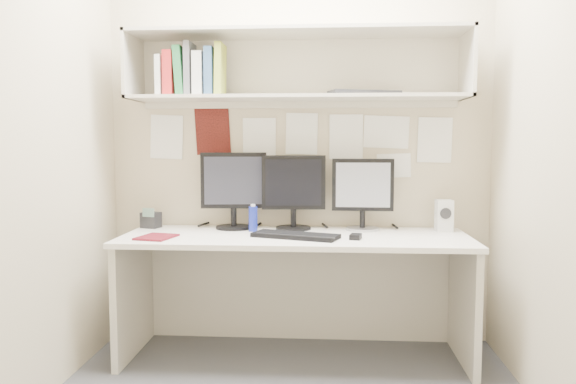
# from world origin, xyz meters

# --- Properties ---
(wall_back) EXTENTS (2.40, 0.02, 2.60)m
(wall_back) POSITION_xyz_m (0.00, 1.00, 1.30)
(wall_back) COLOR #BEB091
(wall_back) RESTS_ON ground
(wall_front) EXTENTS (2.40, 0.02, 2.60)m
(wall_front) POSITION_xyz_m (0.00, -1.00, 1.30)
(wall_front) COLOR #BEB091
(wall_front) RESTS_ON ground
(wall_left) EXTENTS (0.02, 2.00, 2.60)m
(wall_left) POSITION_xyz_m (-1.20, 0.00, 1.30)
(wall_left) COLOR #BEB091
(wall_left) RESTS_ON ground
(wall_right) EXTENTS (0.02, 2.00, 2.60)m
(wall_right) POSITION_xyz_m (1.20, 0.00, 1.30)
(wall_right) COLOR #BEB091
(wall_right) RESTS_ON ground
(desk) EXTENTS (2.00, 0.70, 0.73)m
(desk) POSITION_xyz_m (0.00, 0.65, 0.37)
(desk) COLOR silver
(desk) RESTS_ON floor
(overhead_hutch) EXTENTS (2.00, 0.38, 0.40)m
(overhead_hutch) POSITION_xyz_m (0.00, 0.86, 1.72)
(overhead_hutch) COLOR beige
(overhead_hutch) RESTS_ON wall_back
(pinned_papers) EXTENTS (1.92, 0.01, 0.48)m
(pinned_papers) POSITION_xyz_m (0.00, 0.99, 1.25)
(pinned_papers) COLOR white
(pinned_papers) RESTS_ON wall_back
(monitor_left) EXTENTS (0.41, 0.22, 0.47)m
(monitor_left) POSITION_xyz_m (-0.40, 0.87, 0.99)
(monitor_left) COLOR black
(monitor_left) RESTS_ON desk
(monitor_center) EXTENTS (0.39, 0.22, 0.46)m
(monitor_center) POSITION_xyz_m (-0.02, 0.87, 0.98)
(monitor_center) COLOR black
(monitor_center) RESTS_ON desk
(monitor_right) EXTENTS (0.37, 0.21, 0.44)m
(monitor_right) POSITION_xyz_m (0.40, 0.87, 0.97)
(monitor_right) COLOR #A5A5AA
(monitor_right) RESTS_ON desk
(keyboard) EXTENTS (0.51, 0.32, 0.02)m
(keyboard) POSITION_xyz_m (0.01, 0.55, 0.74)
(keyboard) COLOR black
(keyboard) RESTS_ON desk
(mouse) EXTENTS (0.08, 0.10, 0.03)m
(mouse) POSITION_xyz_m (0.34, 0.53, 0.74)
(mouse) COLOR black
(mouse) RESTS_ON desk
(speaker) EXTENTS (0.10, 0.10, 0.19)m
(speaker) POSITION_xyz_m (0.89, 0.85, 0.83)
(speaker) COLOR beige
(speaker) RESTS_ON desk
(blue_bottle) EXTENTS (0.05, 0.05, 0.17)m
(blue_bottle) POSITION_xyz_m (-0.26, 0.76, 0.81)
(blue_bottle) COLOR navy
(blue_bottle) RESTS_ON desk
(maroon_notebook) EXTENTS (0.22, 0.25, 0.01)m
(maroon_notebook) POSITION_xyz_m (-0.77, 0.48, 0.74)
(maroon_notebook) COLOR #5C0F19
(maroon_notebook) RESTS_ON desk
(desk_phone) EXTENTS (0.13, 0.12, 0.13)m
(desk_phone) POSITION_xyz_m (-0.92, 0.86, 0.78)
(desk_phone) COLOR black
(desk_phone) RESTS_ON desk
(book_stack) EXTENTS (0.39, 0.19, 0.31)m
(book_stack) POSITION_xyz_m (-0.62, 0.77, 1.68)
(book_stack) COLOR silver
(book_stack) RESTS_ON overhead_hutch
(hutch_tray) EXTENTS (0.44, 0.28, 0.03)m
(hutch_tray) POSITION_xyz_m (0.40, 0.82, 1.55)
(hutch_tray) COLOR black
(hutch_tray) RESTS_ON overhead_hutch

